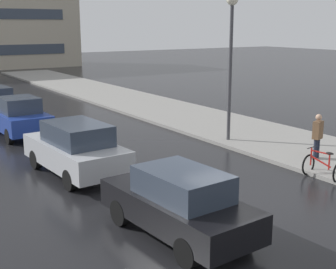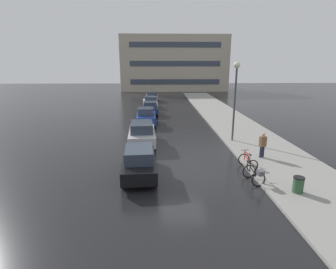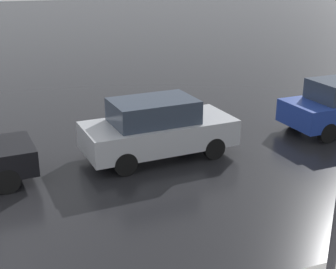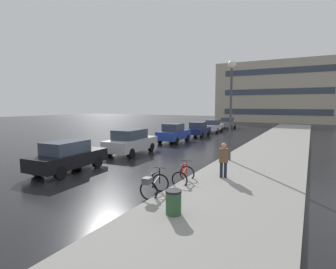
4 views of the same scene
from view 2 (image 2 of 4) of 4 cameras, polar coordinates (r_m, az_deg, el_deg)
ground_plane at (r=14.67m, az=3.45°, el=-8.20°), size 140.00×140.00×0.00m
sidewalk_kerb at (r=25.20m, az=15.00°, el=1.43°), size 4.80×60.00×0.14m
bicycle_nearest at (r=13.89m, az=18.43°, el=-8.20°), size 0.84×1.40×1.00m
bicycle_second at (r=15.75m, az=17.00°, el=-5.67°), size 0.85×1.22×0.96m
car_black at (r=13.98m, az=-6.28°, el=-5.91°), size 1.99×4.25×1.60m
car_silver at (r=19.30m, az=-5.69°, el=0.23°), size 2.13×4.44×1.73m
car_blue at (r=25.63m, az=-4.79°, el=3.88°), size 1.93×3.94×1.73m
car_navy at (r=30.94m, az=-3.92°, el=5.72°), size 1.96×3.89×1.57m
car_white at (r=36.32m, az=-3.91°, el=7.08°), size 2.17×4.48×1.54m
car_grey at (r=42.25m, az=-3.50°, el=8.25°), size 2.03×4.04×1.59m
pedestrian at (r=17.25m, az=19.90°, el=-2.05°), size 0.45×0.34×1.74m
streetlamp at (r=20.01m, az=14.51°, el=10.02°), size 0.46×0.46×5.96m
trash_bin at (r=13.47m, az=26.46°, el=-10.00°), size 0.49×0.49×0.88m
building_facade_main at (r=61.27m, az=1.33°, el=15.18°), size 23.26×8.52×11.83m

